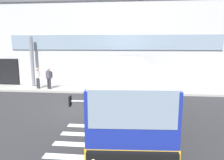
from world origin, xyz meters
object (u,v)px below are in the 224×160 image
at_px(entry_support_column, 32,62).
at_px(passenger_near_column, 38,77).
at_px(bus_main_foreground, 127,90).
at_px(safety_bollard_yellow, 104,89).
at_px(passenger_by_doorway, 49,77).

height_order(entry_support_column, passenger_near_column, entry_support_column).
bearing_deg(passenger_near_column, bus_main_foreground, -35.80).
distance_m(passenger_near_column, safety_bollard_yellow, 5.61).
relative_size(passenger_near_column, passenger_by_doorway, 1.00).
bearing_deg(bus_main_foreground, passenger_by_doorway, 140.49).
distance_m(bus_main_foreground, passenger_by_doorway, 8.17).
bearing_deg(bus_main_foreground, safety_bollard_yellow, 112.33).
distance_m(passenger_near_column, passenger_by_doorway, 0.94).
height_order(passenger_near_column, safety_bollard_yellow, passenger_near_column).
bearing_deg(safety_bollard_yellow, bus_main_foreground, -67.67).
relative_size(passenger_by_doorway, safety_bollard_yellow, 1.86).
xyz_separation_m(entry_support_column, passenger_near_column, (0.80, -0.84, -1.14)).
distance_m(bus_main_foreground, passenger_near_column, 8.94).
height_order(entry_support_column, passenger_by_doorway, entry_support_column).
height_order(entry_support_column, safety_bollard_yellow, entry_support_column).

